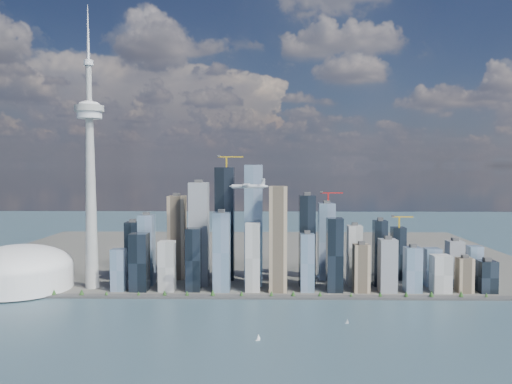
{
  "coord_description": "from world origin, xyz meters",
  "views": [
    {
      "loc": [
        42.68,
        -657.85,
        243.86
      ],
      "look_at": [
        24.97,
        260.0,
        195.75
      ],
      "focal_mm": 35.0,
      "sensor_mm": 36.0,
      "label": 1
    }
  ],
  "objects_px": {
    "dome_stadium": "(19,270)",
    "sailboat_west": "(258,338)",
    "sailboat_east": "(347,322)",
    "airplane": "(249,186)",
    "needle_tower": "(90,170)"
  },
  "relations": [
    {
      "from": "dome_stadium",
      "to": "needle_tower",
      "type": "bearing_deg",
      "value": 4.09
    },
    {
      "from": "sailboat_east",
      "to": "dome_stadium",
      "type": "bearing_deg",
      "value": -176.52
    },
    {
      "from": "airplane",
      "to": "needle_tower",
      "type": "bearing_deg",
      "value": 158.11
    },
    {
      "from": "airplane",
      "to": "sailboat_west",
      "type": "height_order",
      "value": "airplane"
    },
    {
      "from": "sailboat_west",
      "to": "dome_stadium",
      "type": "bearing_deg",
      "value": 129.09
    },
    {
      "from": "needle_tower",
      "to": "dome_stadium",
      "type": "relative_size",
      "value": 2.75
    },
    {
      "from": "airplane",
      "to": "dome_stadium",
      "type": "bearing_deg",
      "value": 165.64
    },
    {
      "from": "needle_tower",
      "to": "sailboat_east",
      "type": "distance_m",
      "value": 562.99
    },
    {
      "from": "airplane",
      "to": "sailboat_east",
      "type": "xyz_separation_m",
      "value": [
        155.33,
        -80.44,
        -207.52
      ]
    },
    {
      "from": "airplane",
      "to": "sailboat_east",
      "type": "relative_size",
      "value": 8.01
    },
    {
      "from": "needle_tower",
      "to": "airplane",
      "type": "height_order",
      "value": "needle_tower"
    },
    {
      "from": "dome_stadium",
      "to": "sailboat_west",
      "type": "distance_m",
      "value": 547.11
    },
    {
      "from": "sailboat_west",
      "to": "airplane",
      "type": "bearing_deg",
      "value": 75.94
    },
    {
      "from": "dome_stadium",
      "to": "sailboat_west",
      "type": "height_order",
      "value": "dome_stadium"
    },
    {
      "from": "dome_stadium",
      "to": "sailboat_east",
      "type": "height_order",
      "value": "dome_stadium"
    }
  ]
}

